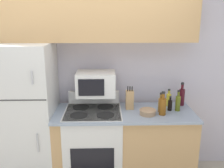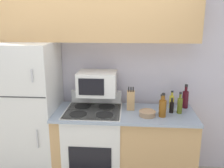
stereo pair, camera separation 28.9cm
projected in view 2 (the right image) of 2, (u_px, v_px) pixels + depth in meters
wall_back at (97, 76)px, 3.32m from camera, size 8.00×0.05×2.55m
lower_cabinets at (124, 147)px, 3.13m from camera, size 1.68×0.66×0.94m
refrigerator at (28, 113)px, 3.13m from camera, size 0.76×0.69×1.76m
upper_cabinets at (94, 16)px, 2.92m from camera, size 2.44×0.36×0.60m
stove at (94, 144)px, 3.14m from camera, size 0.68×0.64×1.11m
microwave at (97, 83)px, 3.06m from camera, size 0.47×0.36×0.28m
knife_block at (131, 100)px, 3.05m from camera, size 0.09×0.10×0.29m
bowl at (147, 113)px, 2.86m from camera, size 0.19×0.19×0.06m
bottle_cooking_spray at (172, 101)px, 3.11m from camera, size 0.06×0.06×0.22m
bottle_soy_sauce at (172, 107)px, 2.96m from camera, size 0.05×0.05×0.18m
bottle_whiskey at (163, 108)px, 2.82m from camera, size 0.08×0.08×0.28m
bottle_olive_oil at (180, 105)px, 2.93m from camera, size 0.06×0.06×0.26m
bottle_wine_red at (185, 99)px, 3.11m from camera, size 0.08×0.08×0.30m
bottle_vinegar at (161, 106)px, 2.91m from camera, size 0.06×0.06×0.24m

